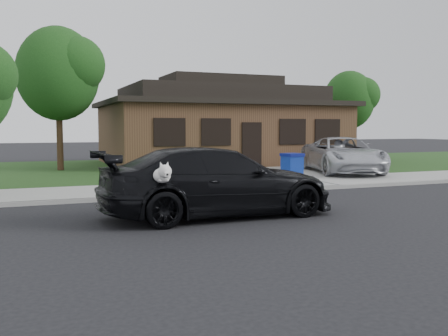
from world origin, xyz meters
name	(u,v)px	position (x,y,z in m)	size (l,w,h in m)	color
ground	(294,212)	(0.00, 0.00, 0.00)	(120.00, 120.00, 0.00)	black
sidewalk	(219,187)	(0.00, 5.00, 0.06)	(60.00, 3.00, 0.12)	gray
curb	(236,192)	(0.00, 3.50, 0.06)	(60.00, 0.12, 0.12)	gray
lawn	(159,168)	(0.00, 13.00, 0.07)	(60.00, 13.00, 0.13)	#193814
driveway	(299,169)	(6.00, 10.00, 0.07)	(4.50, 13.00, 0.14)	gray
sedan	(217,182)	(-1.88, 0.25, 0.80)	(5.54, 2.66, 1.59)	black
minivan	(343,155)	(6.47, 7.21, 0.89)	(2.48, 5.38, 1.50)	silver
recycling_bin	(292,168)	(2.58, 4.65, 0.64)	(0.69, 0.71, 1.03)	navy
house	(221,126)	(4.00, 15.00, 2.13)	(12.60, 8.60, 4.65)	#422B1C
tree_0	(62,72)	(-4.34, 12.88, 4.48)	(3.78, 3.60, 6.34)	#332114
tree_1	(352,99)	(12.14, 14.40, 3.71)	(3.15, 3.00, 5.25)	#332114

